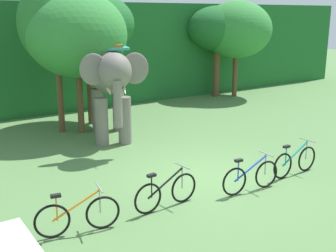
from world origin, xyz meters
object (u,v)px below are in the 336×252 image
at_px(elephant, 110,77).
at_px(bike_orange, 78,215).
at_px(tree_far_left, 55,24).
at_px(tree_right, 87,24).
at_px(tree_center_left, 237,30).
at_px(tree_far_right, 77,35).
at_px(bike_teal, 295,161).
at_px(tree_center_right, 218,29).
at_px(bike_blue, 251,177).
at_px(bike_black, 166,192).

xyz_separation_m(elephant, bike_orange, (-3.55, -5.53, -1.82)).
xyz_separation_m(tree_far_left, tree_right, (1.45, 0.58, -0.01)).
relative_size(tree_center_left, elephant, 1.17).
bearing_deg(tree_far_left, tree_center_left, 9.63).
height_order(tree_far_right, bike_teal, tree_far_right).
distance_m(tree_right, bike_teal, 9.30).
bearing_deg(tree_center_right, bike_teal, -119.67).
bearing_deg(bike_blue, tree_far_left, 103.33).
distance_m(tree_center_left, bike_teal, 11.91).
bearing_deg(tree_far_right, bike_orange, -113.44).
bearing_deg(bike_teal, elephant, 113.92).
bearing_deg(bike_blue, bike_teal, 4.43).
distance_m(tree_far_right, tree_right, 1.40).
height_order(tree_center_right, bike_orange, tree_center_right).
xyz_separation_m(bike_orange, bike_teal, (6.13, -0.29, 0.00)).
height_order(tree_right, bike_black, tree_right).
distance_m(tree_center_left, elephant, 9.90).
height_order(elephant, bike_teal, elephant).
bearing_deg(bike_teal, bike_black, 176.30).
relative_size(tree_far_left, tree_center_right, 1.17).
bearing_deg(tree_far_right, bike_teal, -67.00).
distance_m(tree_center_right, bike_blue, 13.00).
height_order(tree_far_left, tree_center_right, tree_far_left).
bearing_deg(elephant, tree_center_right, 26.83).
bearing_deg(bike_teal, bike_orange, 177.32).
relative_size(tree_center_right, tree_center_left, 0.95).
distance_m(tree_far_right, bike_orange, 8.26).
height_order(tree_center_right, bike_blue, tree_center_right).
bearing_deg(tree_right, tree_far_right, -130.16).
relative_size(tree_far_left, elephant, 1.30).
height_order(tree_far_right, bike_black, tree_far_right).
distance_m(bike_black, bike_teal, 4.04).
distance_m(tree_far_left, bike_blue, 8.83).
bearing_deg(tree_center_right, tree_far_left, -166.41).
distance_m(tree_center_right, bike_teal, 11.93).
distance_m(bike_orange, bike_blue, 4.35).
distance_m(tree_far_left, elephant, 2.79).
distance_m(tree_far_left, tree_center_right, 9.65).
height_order(bike_orange, bike_blue, same).
bearing_deg(elephant, bike_blue, -82.58).
xyz_separation_m(tree_right, bike_teal, (2.22, -8.32, -3.51)).
distance_m(tree_center_left, bike_black, 14.35).
distance_m(tree_far_right, tree_center_right, 9.21).
bearing_deg(tree_far_left, tree_far_right, -38.20).
xyz_separation_m(tree_center_right, bike_blue, (-7.51, -10.15, -3.12)).
distance_m(tree_right, tree_center_left, 8.84).
bearing_deg(tree_far_left, tree_right, 21.84).
bearing_deg(bike_black, bike_teal, -3.70).
bearing_deg(tree_center_right, tree_center_left, -32.75).
bearing_deg(bike_teal, tree_right, 104.93).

